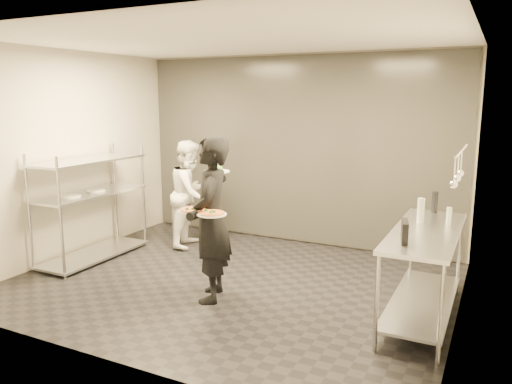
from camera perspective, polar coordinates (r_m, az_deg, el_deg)
The scene contains 13 objects.
room_shell at distance 6.73m, azimuth 1.86°, elevation 4.18°, with size 5.00×4.00×2.80m.
pass_rack at distance 7.09m, azimuth -18.35°, elevation -1.20°, with size 0.60×1.60×1.50m.
prep_counter at distance 5.18m, azimuth 18.69°, elevation -7.25°, with size 0.60×1.80×0.92m.
utensil_rail at distance 4.96m, azimuth 22.17°, elevation 2.65°, with size 0.07×1.20×0.31m.
waiter at distance 5.36m, azimuth -5.19°, elevation -3.15°, with size 0.65×0.43×1.78m, color black.
chef at distance 7.38m, azimuth -7.51°, elevation -0.18°, with size 0.76×0.59×1.56m, color white.
pizza_plate_near at distance 5.22m, azimuth -7.18°, elevation -2.07°, with size 0.31×0.31×0.05m.
pizza_plate_far at distance 5.06m, azimuth -5.07°, elevation -2.46°, with size 0.30×0.30×0.05m.
salad_plate at distance 5.56m, azimuth -4.53°, elevation 2.56°, with size 0.29×0.29×0.07m.
pos_monitor at distance 4.60m, azimuth 16.62°, elevation -4.33°, with size 0.05×0.26×0.19m, color black.
bottle_green at distance 5.32m, azimuth 18.31°, elevation -2.04°, with size 0.07×0.07×0.26m, color gray.
bottle_clear at distance 5.38m, azimuth 21.18°, elevation -2.53°, with size 0.05×0.05×0.17m, color gray.
bottle_dark at distance 5.85m, azimuth 19.75°, elevation -1.10°, with size 0.07×0.07×0.23m, color black.
Camera 1 is at (2.78, -4.90, 2.19)m, focal length 35.00 mm.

